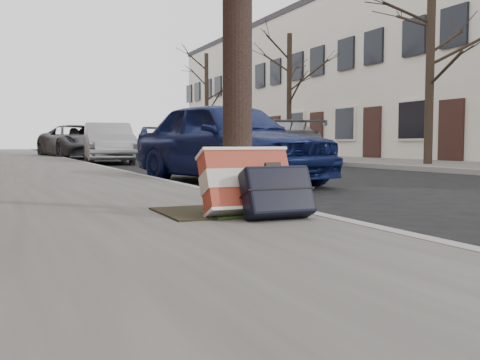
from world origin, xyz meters
name	(u,v)px	position (x,y,z in m)	size (l,w,h in m)	color
far_sidewalk	(316,159)	(7.80, 15.00, 0.06)	(4.00, 70.00, 0.12)	slate
house_far	(406,78)	(13.15, 16.00, 3.60)	(6.70, 40.00, 7.20)	beige
dirt_patch	(212,211)	(-2.00, 1.20, 0.13)	(0.85, 0.85, 0.01)	black
suitcase_red	(246,182)	(-1.83, 0.87, 0.39)	(0.70, 0.19, 0.51)	maroon
suitcase_navy	(277,191)	(-1.70, 0.61, 0.33)	(0.54, 0.17, 0.39)	black
car_near_front	(227,141)	(0.01, 5.59, 0.72)	(1.71, 4.26, 1.45)	#0F194B
car_near_mid	(109,143)	(-0.16, 15.52, 0.69)	(1.47, 4.21, 1.39)	#97999D
car_near_back	(77,142)	(-0.34, 21.88, 0.75)	(2.50, 5.41, 1.50)	#3B3C41
car_far_front	(274,142)	(4.84, 12.96, 0.71)	(2.00, 4.91, 1.42)	#9A9BA1
car_far_back	(204,142)	(4.79, 19.49, 0.75)	(1.77, 4.40, 1.50)	maroon
tree_far_a	(430,63)	(7.20, 8.34, 2.88)	(0.23, 0.23, 5.52)	black
tree_far_b	(289,96)	(7.20, 16.07, 2.60)	(0.20, 0.20, 4.96)	black
tree_far_c	(207,104)	(7.20, 25.44, 2.91)	(0.23, 0.23, 5.57)	black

